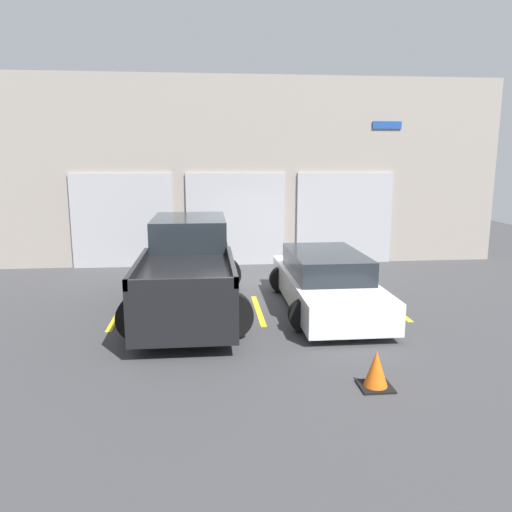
% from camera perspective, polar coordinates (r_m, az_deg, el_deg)
% --- Properties ---
extents(ground_plane, '(28.00, 28.00, 0.00)m').
position_cam_1_polar(ground_plane, '(12.59, -0.59, -3.76)').
color(ground_plane, '#3D3D3F').
extents(shophouse_building, '(16.05, 0.68, 5.64)m').
position_cam_1_polar(shophouse_building, '(15.46, -1.72, 9.38)').
color(shophouse_building, '#9E9389').
rests_on(shophouse_building, ground).
extents(pickup_truck, '(2.46, 5.29, 1.87)m').
position_cam_1_polar(pickup_truck, '(10.86, -7.73, -1.49)').
color(pickup_truck, black).
rests_on(pickup_truck, ground).
extents(sedan_white, '(2.12, 4.61, 1.23)m').
position_cam_1_polar(sedan_white, '(10.96, 8.01, -2.97)').
color(sedan_white, white).
rests_on(sedan_white, ground).
extents(parking_stripe_far_left, '(0.12, 2.20, 0.01)m').
position_cam_1_polar(parking_stripe_far_left, '(10.96, -15.50, -6.43)').
color(parking_stripe_far_left, gold).
rests_on(parking_stripe_far_left, ground).
extents(parking_stripe_left, '(0.12, 2.20, 0.01)m').
position_cam_1_polar(parking_stripe_left, '(10.84, 0.26, -6.20)').
color(parking_stripe_left, gold).
rests_on(parking_stripe_left, ground).
extents(parking_stripe_centre, '(0.12, 2.20, 0.01)m').
position_cam_1_polar(parking_stripe_centre, '(11.52, 15.21, -5.56)').
color(parking_stripe_centre, gold).
rests_on(parking_stripe_centre, ground).
extents(traffic_cone, '(0.47, 0.47, 0.55)m').
position_cam_1_polar(traffic_cone, '(7.48, 13.56, -12.63)').
color(traffic_cone, black).
rests_on(traffic_cone, ground).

